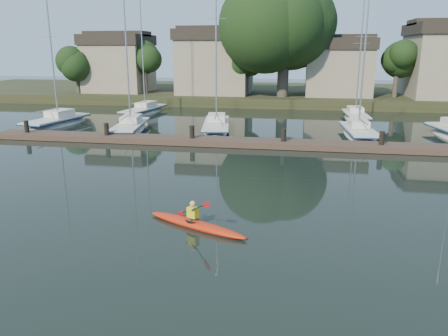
% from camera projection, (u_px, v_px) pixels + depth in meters
% --- Properties ---
extents(ground, '(160.00, 160.00, 0.00)m').
position_uv_depth(ground, '(180.00, 230.00, 15.19)').
color(ground, black).
rests_on(ground, ground).
extents(kayak, '(4.05, 2.24, 1.34)m').
position_uv_depth(kayak, '(196.00, 223.00, 15.37)').
color(kayak, red).
rests_on(kayak, ground).
extents(dock, '(34.00, 2.00, 1.80)m').
position_uv_depth(dock, '(237.00, 142.00, 28.44)').
color(dock, '#4F392D').
rests_on(dock, ground).
extents(sailboat_0, '(3.30, 7.95, 12.24)m').
position_uv_depth(sailboat_0, '(58.00, 128.00, 35.87)').
color(sailboat_0, silver).
rests_on(sailboat_0, ground).
extents(sailboat_1, '(3.16, 8.11, 12.93)m').
position_uv_depth(sailboat_1, '(131.00, 133.00, 33.53)').
color(sailboat_1, silver).
rests_on(sailboat_1, ground).
extents(sailboat_2, '(3.30, 8.75, 14.15)m').
position_uv_depth(sailboat_2, '(216.00, 132.00, 33.96)').
color(sailboat_2, silver).
rests_on(sailboat_2, ground).
extents(sailboat_3, '(2.50, 7.56, 11.99)m').
position_uv_depth(sailboat_3, '(358.00, 138.00, 31.54)').
color(sailboat_3, silver).
rests_on(sailboat_3, ground).
extents(sailboat_5, '(3.05, 8.42, 13.63)m').
position_uv_depth(sailboat_5, '(144.00, 115.00, 42.51)').
color(sailboat_5, silver).
rests_on(sailboat_5, ground).
extents(sailboat_7, '(2.15, 7.12, 11.36)m').
position_uv_depth(sailboat_7, '(355.00, 121.00, 39.14)').
color(sailboat_7, silver).
rests_on(sailboat_7, ground).
extents(shore, '(90.00, 25.25, 12.75)m').
position_uv_depth(shore, '(282.00, 73.00, 52.36)').
color(shore, '#212F17').
rests_on(shore, ground).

